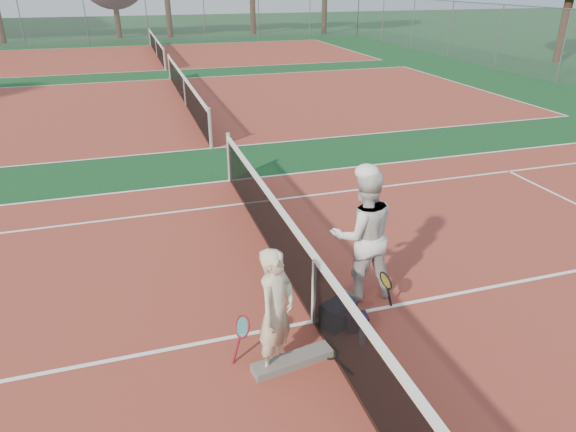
% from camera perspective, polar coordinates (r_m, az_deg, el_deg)
% --- Properties ---
extents(ground, '(130.00, 130.00, 0.00)m').
position_cam_1_polar(ground, '(6.96, 2.82, -11.65)').
color(ground, '#0F3919').
rests_on(ground, ground).
extents(court_main, '(23.77, 10.97, 0.01)m').
position_cam_1_polar(court_main, '(6.96, 2.83, -11.63)').
color(court_main, maroon).
rests_on(court_main, ground).
extents(court_far_a, '(23.77, 10.97, 0.01)m').
position_cam_1_polar(court_far_a, '(19.28, -11.28, 12.03)').
color(court_far_a, maroon).
rests_on(court_far_a, ground).
extents(court_far_b, '(23.77, 10.97, 0.01)m').
position_cam_1_polar(court_far_b, '(32.55, -14.34, 16.86)').
color(court_far_b, maroon).
rests_on(court_far_b, ground).
extents(net_main, '(0.10, 10.98, 1.02)m').
position_cam_1_polar(net_main, '(6.67, 2.92, -8.12)').
color(net_main, black).
rests_on(net_main, ground).
extents(net_far_a, '(0.10, 10.98, 1.02)m').
position_cam_1_polar(net_far_a, '(19.18, -11.41, 13.50)').
color(net_far_a, black).
rests_on(net_far_a, ground).
extents(net_far_b, '(0.10, 10.98, 1.02)m').
position_cam_1_polar(net_far_b, '(32.49, -14.44, 17.74)').
color(net_far_b, black).
rests_on(net_far_b, ground).
extents(fence_back, '(32.00, 0.06, 3.00)m').
position_cam_1_polar(fence_back, '(39.37, -15.39, 20.22)').
color(fence_back, slate).
rests_on(fence_back, ground).
extents(player_a, '(0.67, 0.66, 1.55)m').
position_cam_1_polar(player_a, '(5.80, -1.31, -10.57)').
color(player_a, beige).
rests_on(player_a, ground).
extents(player_b, '(0.97, 0.78, 1.90)m').
position_cam_1_polar(player_b, '(7.10, 8.30, -2.07)').
color(player_b, silver).
rests_on(player_b, ground).
extents(racket_red, '(0.32, 0.34, 0.57)m').
position_cam_1_polar(racket_red, '(6.24, -5.04, -13.34)').
color(racket_red, maroon).
rests_on(racket_red, ground).
extents(racket_black_held, '(0.25, 0.31, 0.58)m').
position_cam_1_polar(racket_black_held, '(7.15, 10.71, -8.17)').
color(racket_black_held, black).
rests_on(racket_black_held, ground).
extents(racket_spare, '(0.43, 0.65, 0.03)m').
position_cam_1_polar(racket_spare, '(6.47, 4.43, -14.83)').
color(racket_spare, black).
rests_on(racket_spare, ground).
extents(sports_bag_navy, '(0.51, 0.45, 0.34)m').
position_cam_1_polar(sports_bag_navy, '(6.83, 5.56, -10.80)').
color(sports_bag_navy, black).
rests_on(sports_bag_navy, ground).
extents(sports_bag_purple, '(0.31, 0.23, 0.23)m').
position_cam_1_polar(sports_bag_purple, '(6.80, 7.61, -11.63)').
color(sports_bag_purple, black).
rests_on(sports_bag_purple, ground).
extents(net_cover_canvas, '(1.02, 0.38, 0.10)m').
position_cam_1_polar(net_cover_canvas, '(6.27, 0.52, -15.79)').
color(net_cover_canvas, '#5F5B56').
rests_on(net_cover_canvas, ground).
extents(water_bottle, '(0.09, 0.09, 0.30)m').
position_cam_1_polar(water_bottle, '(6.55, 8.24, -12.95)').
color(water_bottle, '#ADC0DC').
rests_on(water_bottle, ground).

